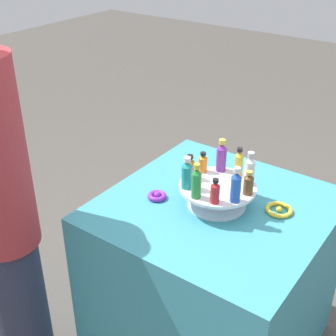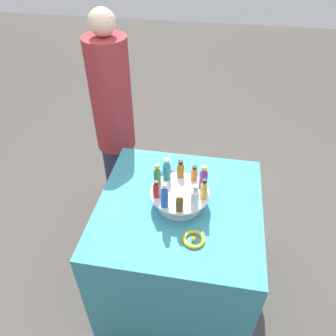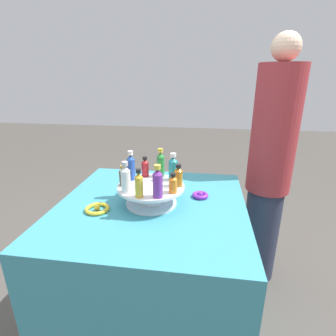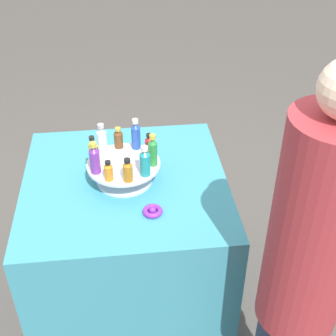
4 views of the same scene
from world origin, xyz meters
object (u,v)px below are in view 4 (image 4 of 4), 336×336
bottle_purple (95,159)px  ribbon_bow_gold (101,151)px  bottle_green (153,151)px  bottle_blue (136,135)px  bottle_teal (145,162)px  bottle_brown (118,138)px  bottle_orange (109,171)px  bottle_amber (128,171)px  display_stand (124,170)px  bottle_red (149,145)px  ribbon_bow_purple (153,211)px  person_figure (301,286)px  bottle_gold (93,150)px  bottle_clear (102,140)px

bottle_purple → ribbon_bow_gold: bottle_purple is taller
bottle_green → bottle_purple: bearing=96.9°
bottle_blue → bottle_teal: bearing=-173.1°
bottle_purple → ribbon_bow_gold: 0.31m
bottle_brown → bottle_orange: bottle_brown is taller
bottle_orange → bottle_amber: size_ratio=0.85×
display_stand → bottle_amber: bottle_amber is taller
bottle_green → bottle_orange: size_ratio=1.63×
bottle_amber → bottle_teal: 0.08m
bottle_red → bottle_brown: size_ratio=1.04×
bottle_blue → bottle_purple: 0.23m
display_stand → ribbon_bow_purple: size_ratio=3.90×
display_stand → bottle_green: bottle_green is taller
bottle_blue → bottle_amber: bottle_blue is taller
bottle_green → ribbon_bow_gold: 0.36m
bottle_amber → person_figure: 0.75m
display_stand → bottle_gold: (0.02, 0.12, 0.09)m
bottle_red → bottle_gold: (-0.03, 0.23, 0.01)m
bottle_blue → bottle_brown: 0.08m
bottle_blue → person_figure: size_ratio=0.09×
bottle_gold → bottle_teal: 0.23m
bottle_red → bottle_brown: 0.14m
ribbon_bow_gold → display_stand: bearing=-155.8°
ribbon_bow_purple → person_figure: size_ratio=0.05×
bottle_gold → bottle_purple: (-0.08, -0.01, 0.01)m
bottle_red → bottle_orange: bottle_red is taller
bottle_purple → bottle_gold: bearing=6.9°
bottle_blue → ribbon_bow_purple: 0.36m
bottle_orange → ribbon_bow_gold: size_ratio=0.81×
bottle_blue → person_figure: 0.91m
bottle_orange → person_figure: (-0.53, -0.61, -0.12)m
bottle_clear → bottle_gold: bearing=150.9°
bottle_purple → bottle_teal: bearing=-101.1°
bottle_purple → ribbon_bow_purple: bearing=-128.9°
bottle_red → bottle_blue: 0.08m
bottle_brown → ribbon_bow_gold: 0.18m
ribbon_bow_gold → bottle_clear: bearing=-173.0°
bottle_brown → ribbon_bow_purple: bearing=-161.6°
bottle_green → bottle_purple: (-0.03, 0.23, -0.00)m
bottle_brown → ribbon_bow_purple: 0.38m
bottle_brown → bottle_gold: bearing=132.9°
bottle_blue → bottle_amber: size_ratio=1.39×
bottle_red → person_figure: (-0.69, -0.44, -0.13)m
bottle_blue → ribbon_bow_purple: bearing=-173.0°
ribbon_bow_gold → ribbon_bow_purple: bearing=-155.8°
bottle_clear → ribbon_bow_purple: 0.39m
bottle_gold → ribbon_bow_gold: bearing=-5.9°
bottle_red → bottle_orange: bearing=132.9°
bottle_red → bottle_clear: bottle_clear is taller
bottle_green → bottle_amber: bottle_green is taller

